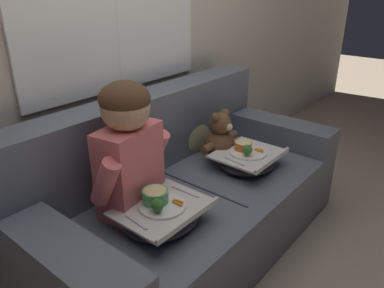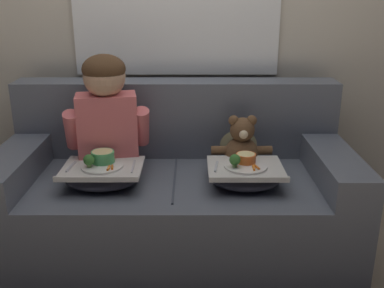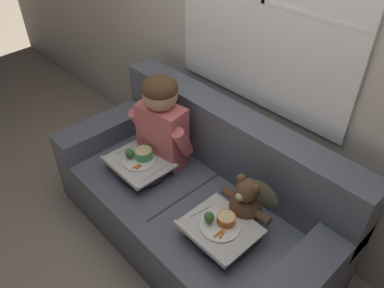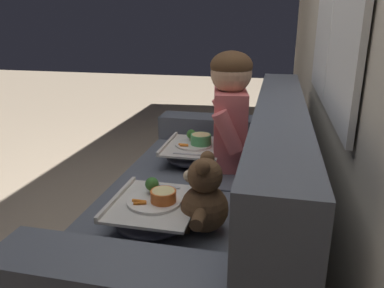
% 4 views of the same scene
% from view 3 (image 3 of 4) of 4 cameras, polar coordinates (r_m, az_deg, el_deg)
% --- Properties ---
extents(ground_plane, '(14.00, 14.00, 0.00)m').
position_cam_3_polar(ground_plane, '(2.80, -0.16, -13.56)').
color(ground_plane, tan).
extents(wall_back_with_window, '(8.00, 0.08, 2.60)m').
position_cam_3_polar(wall_back_with_window, '(2.36, 10.88, 15.35)').
color(wall_back_with_window, beige).
rests_on(wall_back_with_window, ground_plane).
extents(couch, '(1.97, 0.95, 0.90)m').
position_cam_3_polar(couch, '(2.59, 0.96, -8.37)').
color(couch, '#565B66').
rests_on(couch, ground_plane).
extents(throw_pillow_behind_child, '(0.33, 0.16, 0.35)m').
position_cam_3_polar(throw_pillow_behind_child, '(2.74, -1.06, 2.17)').
color(throw_pillow_behind_child, '#B2754C').
rests_on(throw_pillow_behind_child, couch).
extents(throw_pillow_behind_teddy, '(0.33, 0.16, 0.34)m').
position_cam_3_polar(throw_pillow_behind_teddy, '(2.36, 11.56, -5.92)').
color(throw_pillow_behind_teddy, tan).
rests_on(throw_pillow_behind_teddy, couch).
extents(child_figure, '(0.49, 0.26, 0.67)m').
position_cam_3_polar(child_figure, '(2.51, -4.68, 4.11)').
color(child_figure, '#DB6666').
rests_on(child_figure, couch).
extents(teddy_bear, '(0.35, 0.24, 0.33)m').
position_cam_3_polar(teddy_bear, '(2.25, 8.12, -8.91)').
color(teddy_bear, brown).
rests_on(teddy_bear, couch).
extents(lap_tray_child, '(0.43, 0.35, 0.18)m').
position_cam_3_polar(lap_tray_child, '(2.61, -7.99, -3.29)').
color(lap_tray_child, '#2D2D38').
rests_on(lap_tray_child, child_figure).
extents(lap_tray_teddy, '(0.40, 0.35, 0.18)m').
position_cam_3_polar(lap_tray_teddy, '(2.20, 4.25, -13.12)').
color(lap_tray_teddy, '#2D2D38').
rests_on(lap_tray_teddy, teddy_bear).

